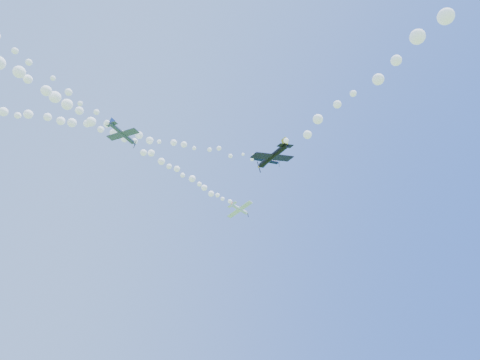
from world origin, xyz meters
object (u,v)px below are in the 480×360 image
plane_grey (123,134)px  plane_white (240,209)px  plane_navy (266,161)px  plane_black (273,156)px

plane_grey → plane_white: bearing=-2.7°
plane_navy → plane_white: bearing=93.5°
plane_navy → plane_grey: 31.83m
plane_white → plane_grey: plane_white is taller
plane_white → plane_navy: plane_navy is taller
plane_navy → plane_grey: size_ratio=1.05×
plane_white → plane_grey: bearing=-174.9°
plane_white → plane_navy: bearing=-120.4°
plane_white → plane_grey: size_ratio=1.05×
plane_grey → plane_black: 30.59m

